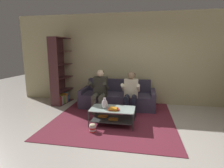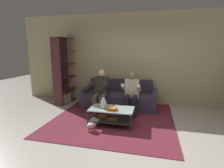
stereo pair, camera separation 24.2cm
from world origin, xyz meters
TOP-DOWN VIEW (x-y plane):
  - ground at (0.00, 0.00)m, footprint 16.80×16.80m
  - back_partition at (0.00, 2.46)m, footprint 8.40×0.12m
  - couch at (-0.64, 1.88)m, footprint 2.27×0.88m
  - person_seated_left at (-1.09, 1.36)m, footprint 0.50×0.58m
  - person_seated_right at (-0.20, 1.36)m, footprint 0.50×0.58m
  - coffee_table at (-0.57, 0.52)m, footprint 1.03×0.59m
  - area_rug at (-0.60, 1.08)m, footprint 3.00×3.31m
  - vase at (-0.74, 0.47)m, footprint 0.14×0.14m
  - book_stack at (-0.52, 0.41)m, footprint 0.27×0.22m
  - bookshelf at (-2.56, 1.96)m, footprint 0.43×0.95m
  - popcorn_tub at (-0.92, 0.05)m, footprint 0.14×0.14m

SIDE VIEW (x-z plane):
  - ground at x=0.00m, z-range 0.00..0.00m
  - area_rug at x=-0.60m, z-range 0.00..0.01m
  - popcorn_tub at x=-0.92m, z-range 0.00..0.19m
  - coffee_table at x=-0.57m, z-range 0.06..0.47m
  - couch at x=-0.64m, z-range -0.13..0.69m
  - book_stack at x=-0.52m, z-range 0.40..0.46m
  - vase at x=-0.74m, z-range 0.39..0.65m
  - person_seated_right at x=-0.20m, z-range 0.06..1.22m
  - person_seated_left at x=-1.09m, z-range 0.05..1.25m
  - bookshelf at x=-2.56m, z-range -0.21..1.93m
  - back_partition at x=0.00m, z-range 0.00..2.90m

